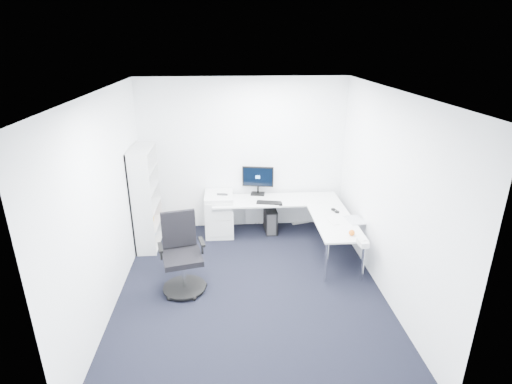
{
  "coord_description": "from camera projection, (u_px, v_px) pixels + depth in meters",
  "views": [
    {
      "loc": [
        -0.26,
        -4.71,
        3.27
      ],
      "look_at": [
        0.15,
        1.05,
        1.05
      ],
      "focal_mm": 28.0,
      "sensor_mm": 36.0,
      "label": 1
    }
  ],
  "objects": [
    {
      "name": "drawer_pedestal",
      "position": [
        219.0,
        214.0,
        7.07
      ],
      "size": [
        0.49,
        0.61,
        0.75
      ],
      "primitive_type": "cube",
      "color": "silver",
      "rests_on": "ground"
    },
    {
      "name": "mouse",
      "position": [
        281.0,
        204.0,
        6.74
      ],
      "size": [
        0.06,
        0.1,
        0.03
      ],
      "primitive_type": "cube",
      "rotation": [
        0.0,
        0.0,
        -0.06
      ],
      "color": "black",
      "rests_on": "l_desk"
    },
    {
      "name": "ceiling",
      "position": [
        250.0,
        92.0,
        4.61
      ],
      "size": [
        4.2,
        4.2,
        0.0
      ],
      "primitive_type": "plane",
      "color": "white"
    },
    {
      "name": "wall_front",
      "position": [
        266.0,
        300.0,
        3.14
      ],
      "size": [
        3.6,
        0.02,
        2.7
      ],
      "primitive_type": "cube",
      "color": "white",
      "rests_on": "ground"
    },
    {
      "name": "laptop",
      "position": [
        355.0,
        213.0,
        6.12
      ],
      "size": [
        0.39,
        0.39,
        0.24
      ],
      "primitive_type": null,
      "rotation": [
        0.0,
        0.0,
        0.15
      ],
      "color": "silver",
      "rests_on": "l_desk"
    },
    {
      "name": "wall_left",
      "position": [
        106.0,
        204.0,
        4.98
      ],
      "size": [
        0.02,
        4.2,
        2.7
      ],
      "primitive_type": "cube",
      "color": "white",
      "rests_on": "ground"
    },
    {
      "name": "black_pc_tower",
      "position": [
        270.0,
        220.0,
        7.2
      ],
      "size": [
        0.22,
        0.46,
        0.44
      ],
      "primitive_type": "cube",
      "rotation": [
        0.0,
        0.0,
        0.06
      ],
      "color": "black",
      "rests_on": "ground"
    },
    {
      "name": "monitor",
      "position": [
        258.0,
        180.0,
        7.11
      ],
      "size": [
        0.58,
        0.27,
        0.53
      ],
      "primitive_type": null,
      "rotation": [
        0.0,
        0.0,
        -0.17
      ],
      "color": "black",
      "rests_on": "l_desk"
    },
    {
      "name": "orange_fruit",
      "position": [
        352.0,
        233.0,
        5.68
      ],
      "size": [
        0.09,
        0.09,
        0.09
      ],
      "primitive_type": "sphere",
      "color": "#D25F12",
      "rests_on": "l_desk"
    },
    {
      "name": "l_desk",
      "position": [
        278.0,
        224.0,
        6.8
      ],
      "size": [
        2.22,
        1.24,
        0.65
      ],
      "primitive_type": null,
      "color": "silver",
      "rests_on": "ground"
    },
    {
      "name": "white_keyboard",
      "position": [
        331.0,
        220.0,
        6.18
      ],
      "size": [
        0.16,
        0.39,
        0.01
      ],
      "primitive_type": "cube",
      "rotation": [
        0.0,
        0.0,
        0.14
      ],
      "color": "silver",
      "rests_on": "l_desk"
    },
    {
      "name": "power_strip",
      "position": [
        300.0,
        222.0,
        7.57
      ],
      "size": [
        0.33,
        0.14,
        0.04
      ],
      "primitive_type": "cube",
      "rotation": [
        0.0,
        0.0,
        0.26
      ],
      "color": "silver",
      "rests_on": "ground"
    },
    {
      "name": "desk_phone",
      "position": [
        223.0,
        196.0,
        6.95
      ],
      "size": [
        0.21,
        0.21,
        0.13
      ],
      "primitive_type": null,
      "rotation": [
        0.0,
        0.0,
        -0.19
      ],
      "color": "#29292C",
      "rests_on": "l_desk"
    },
    {
      "name": "ground",
      "position": [
        251.0,
        289.0,
        5.58
      ],
      "size": [
        4.2,
        4.2,
        0.0
      ],
      "primitive_type": "plane",
      "color": "black"
    },
    {
      "name": "wall_back",
      "position": [
        243.0,
        155.0,
        7.05
      ],
      "size": [
        3.6,
        0.02,
        2.7
      ],
      "primitive_type": "cube",
      "color": "white",
      "rests_on": "ground"
    },
    {
      "name": "task_chair",
      "position": [
        182.0,
        256.0,
        5.36
      ],
      "size": [
        0.74,
        0.74,
        1.1
      ],
      "primitive_type": null,
      "rotation": [
        0.0,
        0.0,
        0.23
      ],
      "color": "black",
      "rests_on": "ground"
    },
    {
      "name": "headphones",
      "position": [
        335.0,
        210.0,
        6.48
      ],
      "size": [
        0.16,
        0.19,
        0.04
      ],
      "primitive_type": null,
      "rotation": [
        0.0,
        0.0,
        0.34
      ],
      "color": "black",
      "rests_on": "l_desk"
    },
    {
      "name": "beige_pc_tower",
      "position": [
        182.0,
        225.0,
        7.06
      ],
      "size": [
        0.24,
        0.42,
        0.38
      ],
      "primitive_type": "cube",
      "rotation": [
        0.0,
        0.0,
        0.15
      ],
      "color": "beige",
      "rests_on": "ground"
    },
    {
      "name": "tissue_box",
      "position": [
        363.0,
        242.0,
        5.42
      ],
      "size": [
        0.13,
        0.22,
        0.07
      ],
      "primitive_type": "cube",
      "rotation": [
        0.0,
        0.0,
        0.08
      ],
      "color": "silver",
      "rests_on": "l_desk"
    },
    {
      "name": "black_keyboard",
      "position": [
        269.0,
        203.0,
        6.81
      ],
      "size": [
        0.44,
        0.23,
        0.02
      ],
      "primitive_type": "cube",
      "rotation": [
        0.0,
        0.0,
        -0.21
      ],
      "color": "black",
      "rests_on": "l_desk"
    },
    {
      "name": "wall_right",
      "position": [
        387.0,
        196.0,
        5.21
      ],
      "size": [
        0.02,
        4.2,
        2.7
      ],
      "primitive_type": "cube",
      "color": "white",
      "rests_on": "ground"
    },
    {
      "name": "bookshelf",
      "position": [
        146.0,
        198.0,
        6.52
      ],
      "size": [
        0.33,
        0.84,
        1.69
      ],
      "primitive_type": null,
      "color": "silver",
      "rests_on": "ground"
    }
  ]
}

